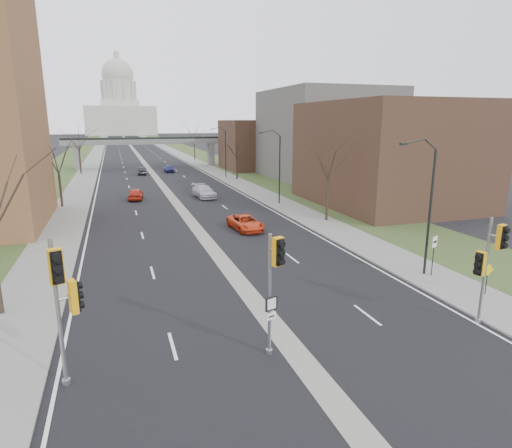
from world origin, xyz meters
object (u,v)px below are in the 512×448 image
signal_pole_left (64,292)px  speed_limit_sign (434,249)px  warning_sign (487,274)px  car_right_far (169,168)px  car_right_near (245,223)px  signal_pole_median (274,274)px  car_left_far (142,171)px  car_left_near (136,194)px  car_right_mid (204,192)px  signal_pole_right (489,257)px

signal_pole_left → speed_limit_sign: size_ratio=2.23×
warning_sign → car_right_far: warning_sign is taller
car_right_near → speed_limit_sign: bearing=-68.3°
warning_sign → car_right_far: bearing=101.5°
signal_pole_median → car_left_far: size_ratio=1.30×
signal_pole_median → car_right_far: signal_pole_median is taller
speed_limit_sign → car_left_near: 38.76m
car_left_near → signal_pole_median: bearing=101.0°
car_left_near → car_right_mid: size_ratio=0.80×
car_right_mid → car_right_far: bearing=85.3°
car_right_far → car_right_near: bearing=-92.0°
speed_limit_sign → warning_sign: speed_limit_sign is taller
signal_pole_median → car_left_near: signal_pole_median is taller
warning_sign → car_right_mid: size_ratio=0.34×
car_left_near → car_left_far: (2.58, 27.07, -0.06)m
signal_pole_left → car_left_near: size_ratio=1.34×
car_left_near → car_left_far: 27.19m
signal_pole_right → car_right_far: 71.24m
signal_pole_median → car_right_mid: size_ratio=0.99×
signal_pole_right → warning_sign: signal_pole_right is taller
signal_pole_median → warning_sign: 14.26m
car_left_near → car_right_mid: car_right_mid is taller
signal_pole_right → car_right_near: 22.72m
car_right_far → car_left_near: bearing=-108.0°
speed_limit_sign → car_left_near: speed_limit_sign is taller
signal_pole_right → car_right_mid: signal_pole_right is taller
car_right_far → car_left_far: bearing=-157.5°
car_left_near → car_right_far: 30.63m
signal_pole_left → signal_pole_median: signal_pole_left is taller
signal_pole_median → car_right_near: 22.23m
signal_pole_median → warning_sign: bearing=-7.8°
signal_pole_left → car_left_far: (6.95, 67.39, -3.12)m
car_right_near → car_left_far: bearing=92.8°
car_left_far → car_right_mid: bearing=106.1°
car_left_far → car_right_near: (6.23, -46.49, -0.00)m
warning_sign → car_left_far: (-14.84, 65.58, -0.62)m
signal_pole_left → signal_pole_right: bearing=-21.3°
car_right_near → car_right_mid: car_right_mid is taller
signal_pole_left → signal_pole_median: bearing=-21.8°
car_right_near → car_right_far: bearing=86.2°
warning_sign → car_right_mid: bearing=106.8°
car_left_near → car_right_far: size_ratio=1.06×
car_right_mid → car_right_far: size_ratio=1.33×
warning_sign → car_right_far: 68.78m
signal_pole_left → speed_limit_sign: signal_pole_left is taller
speed_limit_sign → car_right_mid: (-7.99, 33.81, -1.12)m
warning_sign → car_right_far: (-9.54, 68.11, -0.61)m
speed_limit_sign → car_left_far: size_ratio=0.63×
warning_sign → car_right_mid: (-8.79, 37.31, -0.52)m
signal_pole_right → car_right_mid: bearing=82.7°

